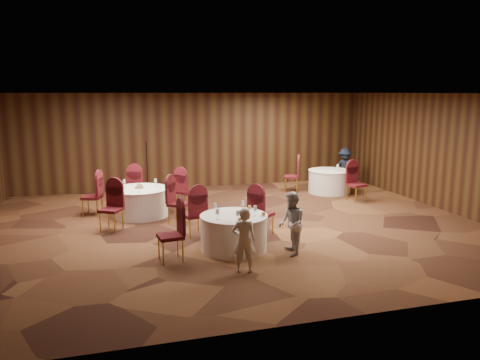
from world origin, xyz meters
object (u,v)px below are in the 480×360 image
object	(u,v)px
table_main	(234,232)
mic_stand	(148,180)
woman_b	(291,224)
man_c	(345,168)
table_right	(329,181)
woman_a	(244,240)
table_left	(140,202)

from	to	relation	value
table_main	mic_stand	bearing A→B (deg)	102.47
mic_stand	woman_b	distance (m)	6.72
mic_stand	man_c	size ratio (longest dim) A/B	1.28
table_right	woman_a	bearing A→B (deg)	-128.37
mic_stand	man_c	bearing A→B (deg)	-3.83
table_main	woman_b	bearing A→B (deg)	-29.45
table_main	table_left	world-z (taller)	same
man_c	table_right	bearing A→B (deg)	-100.41
table_main	woman_a	world-z (taller)	woman_a
table_left	woman_a	bearing A→B (deg)	-71.41
table_main	woman_b	xyz separation A→B (m)	(1.03, -0.58, 0.27)
table_main	table_right	distance (m)	6.40
woman_a	woman_b	distance (m)	1.36
table_left	table_right	xyz separation A→B (m)	(6.15, 1.29, 0.00)
table_left	mic_stand	distance (m)	2.47
table_main	table_left	bearing A→B (deg)	116.96
table_main	table_right	xyz separation A→B (m)	(4.47, 4.59, 0.00)
table_right	mic_stand	size ratio (longest dim) A/B	0.80
table_right	table_left	bearing A→B (deg)	-168.14
table_main	mic_stand	world-z (taller)	mic_stand
table_left	table_right	distance (m)	6.28
mic_stand	table_right	bearing A→B (deg)	-11.26
table_left	man_c	world-z (taller)	man_c
woman_a	woman_b	size ratio (longest dim) A/B	0.94
table_main	woman_a	distance (m)	1.27
table_main	mic_stand	size ratio (longest dim) A/B	0.81
table_right	woman_b	xyz separation A→B (m)	(-3.44, -5.17, 0.27)
woman_a	man_c	distance (m)	8.56
man_c	woman_a	bearing A→B (deg)	-88.09
woman_b	mic_stand	bearing A→B (deg)	-151.38
woman_b	table_main	bearing A→B (deg)	-110.85
man_c	table_left	bearing A→B (deg)	-122.10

